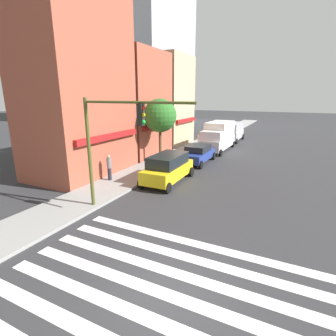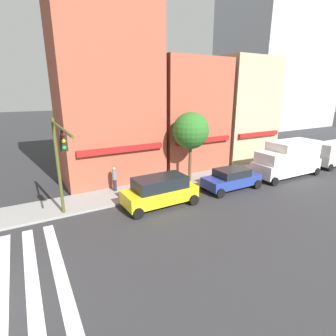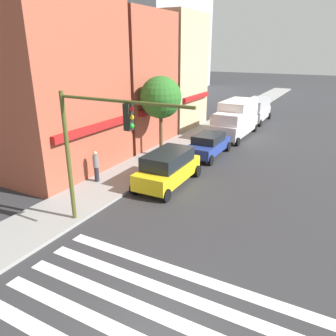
{
  "view_description": "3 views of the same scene",
  "coord_description": "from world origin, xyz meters",
  "px_view_note": "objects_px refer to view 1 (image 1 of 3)",
  "views": [
    {
      "loc": [
        -5.86,
        -2.94,
        5.76
      ],
      "look_at": [
        9.59,
        4.7,
        1.0
      ],
      "focal_mm": 28.0,
      "sensor_mm": 36.0,
      "label": 1
    },
    {
      "loc": [
        2.41,
        -8.95,
        7.07
      ],
      "look_at": [
        10.9,
        6.0,
        2.0
      ],
      "focal_mm": 28.0,
      "sensor_mm": 36.0,
      "label": 2
    },
    {
      "loc": [
        -5.36,
        -3.39,
        7.24
      ],
      "look_at": [
        9.59,
        4.7,
        1.0
      ],
      "focal_mm": 35.0,
      "sensor_mm": 36.0,
      "label": 3
    }
  ],
  "objects_px": {
    "sedan_blue": "(198,154)",
    "street_tree": "(160,116)",
    "suv_yellow": "(168,168)",
    "van_silver": "(233,131)",
    "traffic_signal": "(111,135)",
    "pedestrian_grey_coat": "(109,167)",
    "pedestrian_white_shirt": "(199,140)",
    "box_truck_white": "(218,136)"
  },
  "relations": [
    {
      "from": "box_truck_white",
      "to": "pedestrian_grey_coat",
      "type": "xyz_separation_m",
      "value": [
        -13.99,
        3.61,
        -0.51
      ]
    },
    {
      "from": "street_tree",
      "to": "traffic_signal",
      "type": "bearing_deg",
      "value": -165.29
    },
    {
      "from": "suv_yellow",
      "to": "van_silver",
      "type": "relative_size",
      "value": 0.94
    },
    {
      "from": "sedan_blue",
      "to": "street_tree",
      "type": "height_order",
      "value": "street_tree"
    },
    {
      "from": "sedan_blue",
      "to": "pedestrian_grey_coat",
      "type": "distance_m",
      "value": 8.56
    },
    {
      "from": "suv_yellow",
      "to": "sedan_blue",
      "type": "distance_m",
      "value": 5.99
    },
    {
      "from": "suv_yellow",
      "to": "pedestrian_white_shirt",
      "type": "bearing_deg",
      "value": 8.24
    },
    {
      "from": "suv_yellow",
      "to": "street_tree",
      "type": "xyz_separation_m",
      "value": [
        4.16,
        2.8,
        3.12
      ]
    },
    {
      "from": "sedan_blue",
      "to": "van_silver",
      "type": "distance_m",
      "value": 13.18
    },
    {
      "from": "van_silver",
      "to": "sedan_blue",
      "type": "bearing_deg",
      "value": 179.36
    },
    {
      "from": "traffic_signal",
      "to": "street_tree",
      "type": "height_order",
      "value": "traffic_signal"
    },
    {
      "from": "sedan_blue",
      "to": "suv_yellow",
      "type": "bearing_deg",
      "value": -179.8
    },
    {
      "from": "traffic_signal",
      "to": "pedestrian_white_shirt",
      "type": "distance_m",
      "value": 17.23
    },
    {
      "from": "sedan_blue",
      "to": "pedestrian_white_shirt",
      "type": "relative_size",
      "value": 2.49
    },
    {
      "from": "traffic_signal",
      "to": "suv_yellow",
      "type": "xyz_separation_m",
      "value": [
        5.57,
        -0.25,
        -2.96
      ]
    },
    {
      "from": "van_silver",
      "to": "street_tree",
      "type": "xyz_separation_m",
      "value": [
        -15.01,
        2.8,
        2.86
      ]
    },
    {
      "from": "sedan_blue",
      "to": "street_tree",
      "type": "distance_m",
      "value": 4.7
    },
    {
      "from": "suv_yellow",
      "to": "van_silver",
      "type": "distance_m",
      "value": 19.17
    },
    {
      "from": "box_truck_white",
      "to": "pedestrian_grey_coat",
      "type": "relative_size",
      "value": 3.53
    },
    {
      "from": "pedestrian_white_shirt",
      "to": "sedan_blue",
      "type": "bearing_deg",
      "value": -151.4
    },
    {
      "from": "pedestrian_grey_coat",
      "to": "pedestrian_white_shirt",
      "type": "height_order",
      "value": "same"
    },
    {
      "from": "suv_yellow",
      "to": "pedestrian_white_shirt",
      "type": "xyz_separation_m",
      "value": [
        11.34,
        1.86,
        0.04
      ]
    },
    {
      "from": "pedestrian_white_shirt",
      "to": "street_tree",
      "type": "bearing_deg",
      "value": -178.03
    },
    {
      "from": "van_silver",
      "to": "pedestrian_white_shirt",
      "type": "bearing_deg",
      "value": 166.02
    },
    {
      "from": "pedestrian_grey_coat",
      "to": "pedestrian_white_shirt",
      "type": "bearing_deg",
      "value": -77.32
    },
    {
      "from": "traffic_signal",
      "to": "pedestrian_grey_coat",
      "type": "bearing_deg",
      "value": 41.51
    },
    {
      "from": "traffic_signal",
      "to": "sedan_blue",
      "type": "distance_m",
      "value": 11.98
    },
    {
      "from": "box_truck_white",
      "to": "pedestrian_grey_coat",
      "type": "distance_m",
      "value": 14.46
    },
    {
      "from": "sedan_blue",
      "to": "street_tree",
      "type": "bearing_deg",
      "value": 123.37
    },
    {
      "from": "traffic_signal",
      "to": "van_silver",
      "type": "height_order",
      "value": "traffic_signal"
    },
    {
      "from": "sedan_blue",
      "to": "van_silver",
      "type": "bearing_deg",
      "value": 0.2
    },
    {
      "from": "sedan_blue",
      "to": "pedestrian_grey_coat",
      "type": "xyz_separation_m",
      "value": [
        -7.76,
        3.61,
        0.23
      ]
    },
    {
      "from": "pedestrian_grey_coat",
      "to": "box_truck_white",
      "type": "bearing_deg",
      "value": -84.17
    },
    {
      "from": "suv_yellow",
      "to": "pedestrian_grey_coat",
      "type": "height_order",
      "value": "suv_yellow"
    },
    {
      "from": "van_silver",
      "to": "pedestrian_white_shirt",
      "type": "distance_m",
      "value": 8.05
    },
    {
      "from": "traffic_signal",
      "to": "sedan_blue",
      "type": "xyz_separation_m",
      "value": [
        11.56,
        -0.25,
        -3.15
      ]
    },
    {
      "from": "suv_yellow",
      "to": "street_tree",
      "type": "height_order",
      "value": "street_tree"
    },
    {
      "from": "sedan_blue",
      "to": "pedestrian_white_shirt",
      "type": "height_order",
      "value": "pedestrian_white_shirt"
    },
    {
      "from": "traffic_signal",
      "to": "street_tree",
      "type": "distance_m",
      "value": 10.06
    },
    {
      "from": "sedan_blue",
      "to": "box_truck_white",
      "type": "height_order",
      "value": "box_truck_white"
    },
    {
      "from": "sedan_blue",
      "to": "pedestrian_white_shirt",
      "type": "xyz_separation_m",
      "value": [
        5.35,
        1.86,
        0.23
      ]
    },
    {
      "from": "traffic_signal",
      "to": "van_silver",
      "type": "xyz_separation_m",
      "value": [
        24.73,
        -0.25,
        -2.7
      ]
    }
  ]
}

